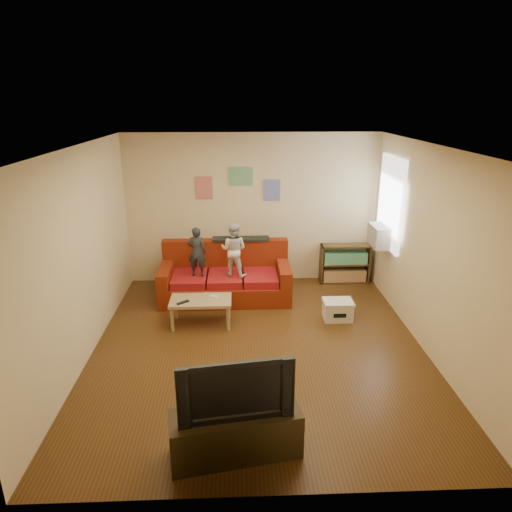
{
  "coord_description": "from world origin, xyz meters",
  "views": [
    {
      "loc": [
        -0.26,
        -5.53,
        3.25
      ],
      "look_at": [
        0.0,
        0.8,
        1.05
      ],
      "focal_mm": 32.0,
      "sensor_mm": 36.0,
      "label": 1
    }
  ],
  "objects_px": {
    "tv_stand": "(236,434)",
    "sofa": "(226,279)",
    "bookshelf": "(344,265)",
    "child_a": "(197,252)",
    "child_b": "(234,249)",
    "coffee_table": "(201,303)",
    "file_box": "(338,310)",
    "television": "(235,386)"
  },
  "relations": [
    {
      "from": "child_b",
      "to": "file_box",
      "type": "bearing_deg",
      "value": 172.43
    },
    {
      "from": "tv_stand",
      "to": "sofa",
      "type": "bearing_deg",
      "value": 82.34
    },
    {
      "from": "child_a",
      "to": "television",
      "type": "bearing_deg",
      "value": 105.15
    },
    {
      "from": "sofa",
      "to": "tv_stand",
      "type": "xyz_separation_m",
      "value": [
        0.17,
        -3.71,
        -0.09
      ]
    },
    {
      "from": "file_box",
      "to": "child_b",
      "type": "bearing_deg",
      "value": 154.31
    },
    {
      "from": "child_a",
      "to": "coffee_table",
      "type": "height_order",
      "value": "child_a"
    },
    {
      "from": "child_b",
      "to": "child_a",
      "type": "bearing_deg",
      "value": 18.13
    },
    {
      "from": "child_a",
      "to": "file_box",
      "type": "xyz_separation_m",
      "value": [
        2.2,
        -0.77,
        -0.72
      ]
    },
    {
      "from": "child_a",
      "to": "child_b",
      "type": "relative_size",
      "value": 0.93
    },
    {
      "from": "bookshelf",
      "to": "file_box",
      "type": "xyz_separation_m",
      "value": [
        -0.44,
        -1.52,
        -0.16
      ]
    },
    {
      "from": "bookshelf",
      "to": "tv_stand",
      "type": "height_order",
      "value": "bookshelf"
    },
    {
      "from": "coffee_table",
      "to": "television",
      "type": "height_order",
      "value": "television"
    },
    {
      "from": "child_b",
      "to": "sofa",
      "type": "bearing_deg",
      "value": -31.61
    },
    {
      "from": "file_box",
      "to": "tv_stand",
      "type": "xyz_separation_m",
      "value": [
        -1.57,
        -2.77,
        0.07
      ]
    },
    {
      "from": "child_b",
      "to": "television",
      "type": "bearing_deg",
      "value": 108.53
    },
    {
      "from": "tv_stand",
      "to": "bookshelf",
      "type": "bearing_deg",
      "value": 54.55
    },
    {
      "from": "coffee_table",
      "to": "bookshelf",
      "type": "distance_m",
      "value": 2.99
    },
    {
      "from": "tv_stand",
      "to": "coffee_table",
      "type": "bearing_deg",
      "value": 90.61
    },
    {
      "from": "sofa",
      "to": "child_b",
      "type": "bearing_deg",
      "value": -49.73
    },
    {
      "from": "child_a",
      "to": "television",
      "type": "height_order",
      "value": "child_a"
    },
    {
      "from": "child_b",
      "to": "bookshelf",
      "type": "distance_m",
      "value": 2.25
    },
    {
      "from": "coffee_table",
      "to": "bookshelf",
      "type": "relative_size",
      "value": 1.02
    },
    {
      "from": "child_a",
      "to": "television",
      "type": "distance_m",
      "value": 3.59
    },
    {
      "from": "sofa",
      "to": "coffee_table",
      "type": "height_order",
      "value": "sofa"
    },
    {
      "from": "coffee_table",
      "to": "file_box",
      "type": "relative_size",
      "value": 2.02
    },
    {
      "from": "file_box",
      "to": "television",
      "type": "height_order",
      "value": "television"
    },
    {
      "from": "bookshelf",
      "to": "television",
      "type": "height_order",
      "value": "television"
    },
    {
      "from": "coffee_table",
      "to": "tv_stand",
      "type": "height_order",
      "value": "tv_stand"
    },
    {
      "from": "sofa",
      "to": "coffee_table",
      "type": "distance_m",
      "value": 1.08
    },
    {
      "from": "file_box",
      "to": "tv_stand",
      "type": "distance_m",
      "value": 3.19
    },
    {
      "from": "sofa",
      "to": "child_a",
      "type": "relative_size",
      "value": 2.6
    },
    {
      "from": "child_b",
      "to": "bookshelf",
      "type": "height_order",
      "value": "child_b"
    },
    {
      "from": "coffee_table",
      "to": "tv_stand",
      "type": "xyz_separation_m",
      "value": [
        0.52,
        -2.69,
        -0.12
      ]
    },
    {
      "from": "sofa",
      "to": "tv_stand",
      "type": "height_order",
      "value": "sofa"
    },
    {
      "from": "bookshelf",
      "to": "tv_stand",
      "type": "bearing_deg",
      "value": -115.13
    },
    {
      "from": "sofa",
      "to": "bookshelf",
      "type": "distance_m",
      "value": 2.26
    },
    {
      "from": "child_a",
      "to": "tv_stand",
      "type": "relative_size",
      "value": 0.68
    },
    {
      "from": "television",
      "to": "tv_stand",
      "type": "bearing_deg",
      "value": 0.0
    },
    {
      "from": "television",
      "to": "bookshelf",
      "type": "bearing_deg",
      "value": 56.74
    },
    {
      "from": "child_a",
      "to": "child_b",
      "type": "height_order",
      "value": "child_b"
    },
    {
      "from": "sofa",
      "to": "television",
      "type": "xyz_separation_m",
      "value": [
        0.17,
        -3.71,
        0.45
      ]
    },
    {
      "from": "child_b",
      "to": "coffee_table",
      "type": "relative_size",
      "value": 0.99
    }
  ]
}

